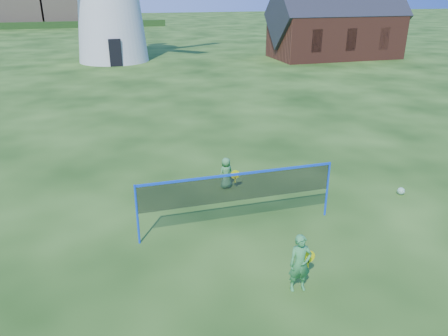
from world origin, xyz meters
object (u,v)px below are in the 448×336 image
play_ball (401,191)px  player_girl (300,263)px  badminton_net (238,188)px  chapel (336,26)px  player_boy (226,173)px

play_ball → player_girl: bearing=-147.1°
badminton_net → player_girl: size_ratio=4.01×
chapel → badminton_net: 31.34m
play_ball → badminton_net: bearing=-174.7°
player_girl → chapel: bearing=66.1°
chapel → player_girl: bearing=-120.7°
chapel → player_girl: size_ratio=9.07×
badminton_net → play_ball: bearing=5.3°
player_boy → play_ball: 5.28m
player_boy → play_ball: (4.89, -1.94, -0.38)m
player_boy → chapel: bearing=-145.3°
chapel → badminton_net: bearing=-123.9°
chapel → player_girl: (-17.02, -28.64, -2.09)m
chapel → play_ball: chapel is taller
player_boy → player_girl: bearing=70.9°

